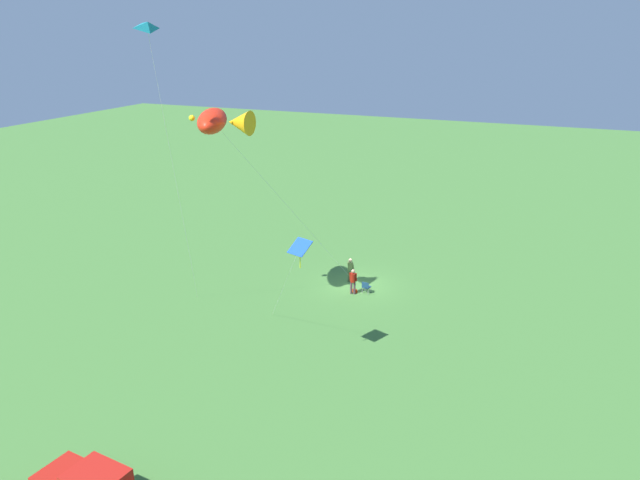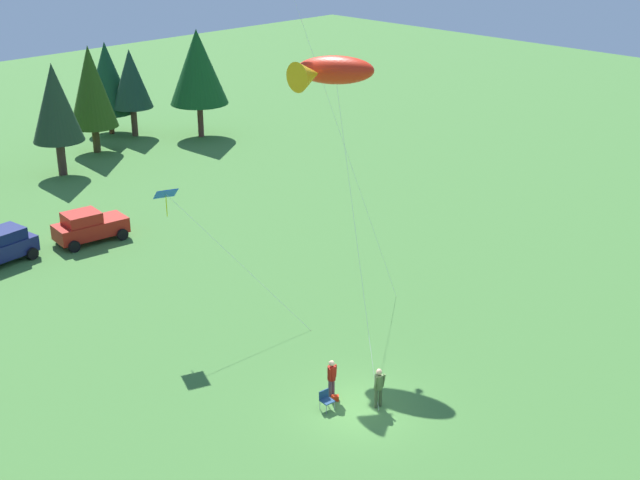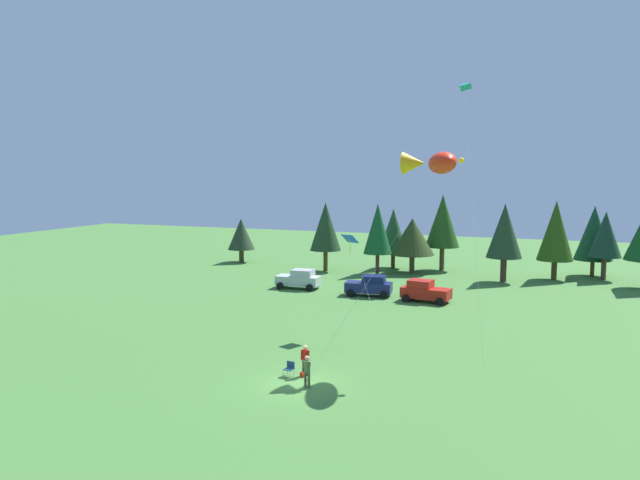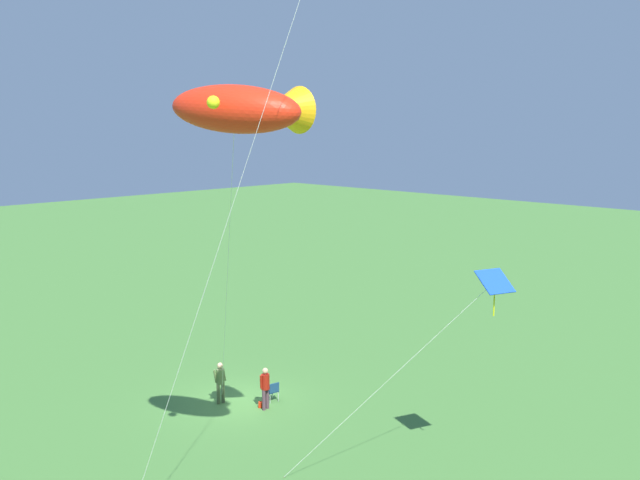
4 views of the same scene
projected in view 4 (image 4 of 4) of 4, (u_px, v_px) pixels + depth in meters
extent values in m
plane|color=#437734|center=(240.00, 402.00, 31.11)|extent=(160.00, 160.00, 0.00)
cylinder|color=#465332|center=(218.00, 394.00, 30.80)|extent=(0.14, 0.14, 0.85)
cylinder|color=#465332|center=(223.00, 393.00, 30.92)|extent=(0.14, 0.14, 0.85)
cylinder|color=#536838|center=(220.00, 376.00, 30.75)|extent=(0.40, 0.40, 0.62)
sphere|color=tan|center=(220.00, 366.00, 30.68)|extent=(0.24, 0.24, 0.24)
cylinder|color=#536838|center=(215.00, 376.00, 30.68)|extent=(0.19, 0.12, 0.56)
cylinder|color=#536838|center=(224.00, 374.00, 30.90)|extent=(0.20, 0.13, 0.56)
cube|color=navy|center=(271.00, 391.00, 31.14)|extent=(0.53, 0.53, 0.04)
cube|color=navy|center=(274.00, 388.00, 30.94)|extent=(0.48, 0.09, 0.40)
cylinder|color=#A5A8AD|center=(264.00, 396.00, 31.20)|extent=(0.03, 0.03, 0.42)
cylinder|color=#A5A8AD|center=(272.00, 393.00, 31.47)|extent=(0.03, 0.03, 0.42)
cylinder|color=#A5A8AD|center=(270.00, 399.00, 30.88)|extent=(0.03, 0.03, 0.42)
cylinder|color=#A5A8AD|center=(278.00, 396.00, 31.15)|extent=(0.03, 0.03, 0.42)
cylinder|color=#4B333D|center=(264.00, 400.00, 30.13)|extent=(0.14, 0.14, 0.85)
cylinder|color=#4B333D|center=(267.00, 398.00, 30.31)|extent=(0.14, 0.14, 0.85)
cylinder|color=maroon|center=(265.00, 382.00, 30.11)|extent=(0.39, 0.39, 0.62)
sphere|color=tan|center=(265.00, 371.00, 30.03)|extent=(0.24, 0.24, 0.24)
cylinder|color=maroon|center=(261.00, 382.00, 29.97)|extent=(0.13, 0.11, 0.55)
cylinder|color=maroon|center=(267.00, 379.00, 30.30)|extent=(0.12, 0.11, 0.55)
cube|color=red|center=(263.00, 405.00, 30.49)|extent=(0.38, 0.38, 0.22)
ellipsoid|color=red|center=(235.00, 109.00, 19.82)|extent=(2.84, 4.15, 1.50)
cone|color=#F7A911|center=(282.00, 110.00, 21.03)|extent=(1.33, 1.37, 1.37)
sphere|color=yellow|center=(213.00, 102.00, 18.77)|extent=(0.33, 0.33, 0.33)
cylinder|color=silver|center=(227.00, 287.00, 25.52)|extent=(5.66, 8.09, 11.85)
cylinder|color=#4C3823|center=(222.00, 400.00, 31.23)|extent=(0.04, 0.04, 0.01)
cylinder|color=silver|center=(217.00, 253.00, 18.22)|extent=(2.41, 5.97, 16.69)
cube|color=blue|center=(495.00, 281.00, 22.97)|extent=(1.21, 1.11, 0.62)
cylinder|color=yellow|center=(494.00, 300.00, 23.06)|extent=(0.04, 0.04, 1.00)
cylinder|color=silver|center=(386.00, 382.00, 23.72)|extent=(4.26, 5.05, 6.67)
cylinder|color=#4C3823|center=(284.00, 477.00, 24.48)|extent=(0.04, 0.04, 0.01)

